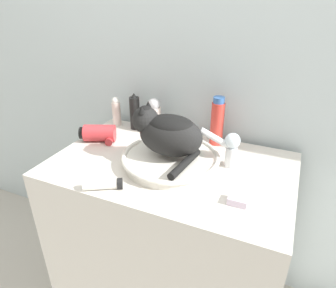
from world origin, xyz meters
name	(u,v)px	position (x,y,z in m)	size (l,w,h in m)	color
wall_back	(203,49)	(0.00, 0.65, 1.20)	(8.00, 0.05, 2.40)	silver
vanity_counter	(170,240)	(0.00, 0.30, 0.41)	(0.94, 0.60, 0.82)	beige
sink_basin	(170,158)	(0.00, 0.30, 0.84)	(0.39, 0.39, 0.04)	white
cat	(166,132)	(-0.02, 0.30, 0.95)	(0.28, 0.25, 0.19)	black
faucet	(229,146)	(0.21, 0.37, 0.90)	(0.15, 0.08, 0.16)	silver
deodorant_stick	(116,111)	(-0.40, 0.54, 0.89)	(0.04, 0.04, 0.15)	silver
lotion_bottle_white	(154,116)	(-0.19, 0.54, 0.90)	(0.07, 0.07, 0.17)	silver
shampoo_bottle_tall	(217,122)	(0.11, 0.54, 0.92)	(0.06, 0.06, 0.22)	#DB3D33
hairspray_can_black	(135,112)	(-0.29, 0.54, 0.90)	(0.05, 0.05, 0.18)	black
cream_tube	(104,185)	(-0.14, 0.05, 0.83)	(0.13, 0.10, 0.04)	silver
hair_dryer	(100,134)	(-0.37, 0.36, 0.85)	(0.17, 0.14, 0.08)	#C63338
soap_bar	(238,200)	(0.30, 0.16, 0.83)	(0.06, 0.05, 0.02)	silver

